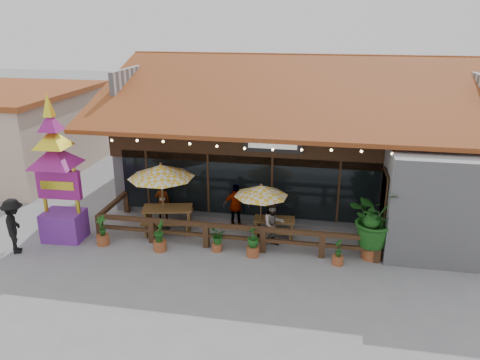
% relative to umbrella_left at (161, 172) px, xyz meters
% --- Properties ---
extents(ground, '(100.00, 100.00, 0.00)m').
position_rel_umbrella_left_xyz_m(ground, '(4.46, -0.65, -2.30)').
color(ground, gray).
rests_on(ground, ground).
extents(restaurant_building, '(15.50, 14.73, 6.09)m').
position_rel_umbrella_left_xyz_m(restaurant_building, '(4.72, 5.96, -0.10)').
color(restaurant_building, '#A7A7AC').
rests_on(restaurant_building, ground).
extents(patio_railing, '(10.00, 2.60, 0.92)m').
position_rel_umbrella_left_xyz_m(patio_railing, '(2.20, -0.91, -1.69)').
color(patio_railing, '#442818').
rests_on(patio_railing, ground).
extents(neighbor_building, '(8.40, 8.40, 4.22)m').
position_rel_umbrella_left_xyz_m(neighbor_building, '(-10.54, 5.35, -0.17)').
color(neighbor_building, beige).
rests_on(neighbor_building, ground).
extents(umbrella_left, '(3.26, 3.26, 2.64)m').
position_rel_umbrella_left_xyz_m(umbrella_left, '(0.00, 0.00, 0.00)').
color(umbrella_left, brown).
rests_on(umbrella_left, ground).
extents(umbrella_right, '(2.43, 2.43, 2.09)m').
position_rel_umbrella_left_xyz_m(umbrella_right, '(3.72, -0.03, -0.48)').
color(umbrella_right, brown).
rests_on(umbrella_right, ground).
extents(picnic_table_left, '(2.15, 1.96, 0.88)m').
position_rel_umbrella_left_xyz_m(picnic_table_left, '(0.16, 0.00, -1.71)').
color(picnic_table_left, brown).
rests_on(picnic_table_left, ground).
extents(picnic_table_right, '(1.55, 1.36, 0.71)m').
position_rel_umbrella_left_xyz_m(picnic_table_right, '(4.20, 0.11, -1.83)').
color(picnic_table_right, brown).
rests_on(picnic_table_right, ground).
extents(thai_sign_tower, '(2.20, 2.20, 5.70)m').
position_rel_umbrella_left_xyz_m(thai_sign_tower, '(-3.25, -1.46, 0.71)').
color(thai_sign_tower, '#702A9C').
rests_on(thai_sign_tower, ground).
extents(tropical_plant, '(2.36, 2.35, 2.47)m').
position_rel_umbrella_left_xyz_m(tropical_plant, '(7.60, -0.88, -0.89)').
color(tropical_plant, brown).
rests_on(tropical_plant, ground).
extents(diner_a, '(0.63, 0.49, 1.55)m').
position_rel_umbrella_left_xyz_m(diner_a, '(-0.30, 0.76, -1.53)').
color(diner_a, '#3B2212').
rests_on(diner_a, ground).
extents(diner_b, '(1.03, 0.96, 1.68)m').
position_rel_umbrella_left_xyz_m(diner_b, '(4.24, -0.65, -1.46)').
color(diner_b, '#3B2212').
rests_on(diner_b, ground).
extents(diner_c, '(1.04, 0.52, 1.71)m').
position_rel_umbrella_left_xyz_m(diner_c, '(2.67, 0.71, -1.45)').
color(diner_c, '#3B2212').
rests_on(diner_c, ground).
extents(pedestrian, '(1.26, 1.45, 1.94)m').
position_rel_umbrella_left_xyz_m(pedestrian, '(-4.33, -2.69, -1.33)').
color(pedestrian, black).
rests_on(pedestrian, ground).
extents(planter_a, '(0.45, 0.45, 1.11)m').
position_rel_umbrella_left_xyz_m(planter_a, '(-1.70, -1.65, -1.84)').
color(planter_a, brown).
rests_on(planter_a, ground).
extents(planter_b, '(0.45, 0.45, 1.11)m').
position_rel_umbrella_left_xyz_m(planter_b, '(0.44, -1.69, -1.80)').
color(planter_b, brown).
rests_on(planter_b, ground).
extents(planter_c, '(0.68, 0.64, 0.88)m').
position_rel_umbrella_left_xyz_m(planter_c, '(2.39, -1.37, -1.81)').
color(planter_c, brown).
rests_on(planter_c, ground).
extents(planter_d, '(0.56, 0.56, 1.07)m').
position_rel_umbrella_left_xyz_m(planter_d, '(3.67, -1.49, -1.79)').
color(planter_d, brown).
rests_on(planter_d, ground).
extents(planter_e, '(0.37, 0.37, 0.91)m').
position_rel_umbrella_left_xyz_m(planter_e, '(6.49, -1.54, -1.92)').
color(planter_e, brown).
rests_on(planter_e, ground).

